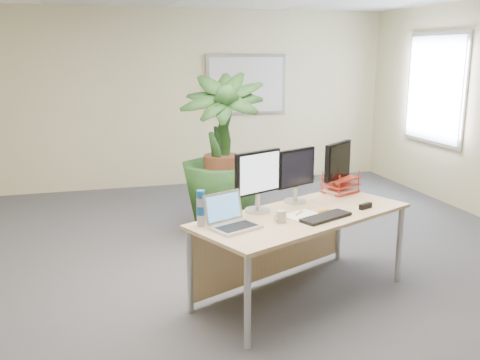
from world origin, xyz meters
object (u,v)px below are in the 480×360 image
object	(u,v)px
desk	(293,228)
laptop	(231,219)
floor_plant	(222,170)
monitor_right	(296,172)
monitor_left	(258,177)

from	to	relation	value
desk	laptop	bearing A→B (deg)	-157.58
floor_plant	monitor_right	distance (m)	1.48
floor_plant	monitor_left	xyz separation A→B (m)	(-0.09, -1.61, 0.28)
monitor_left	monitor_right	world-z (taller)	monitor_left
monitor_right	desk	bearing A→B (deg)	-114.21
desk	monitor_right	distance (m)	0.52
desk	monitor_right	bearing A→B (deg)	65.79
monitor_left	monitor_right	bearing A→B (deg)	24.38
desk	monitor_left	size ratio (longest dim) A/B	4.00
laptop	monitor_right	bearing A→B (deg)	34.91
floor_plant	monitor_left	size ratio (longest dim) A/B	2.89
floor_plant	laptop	distance (m)	1.98
monitor_left	monitor_right	xyz separation A→B (m)	(0.41, 0.19, -0.02)
floor_plant	monitor_right	world-z (taller)	floor_plant
monitor_right	laptop	bearing A→B (deg)	-145.09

